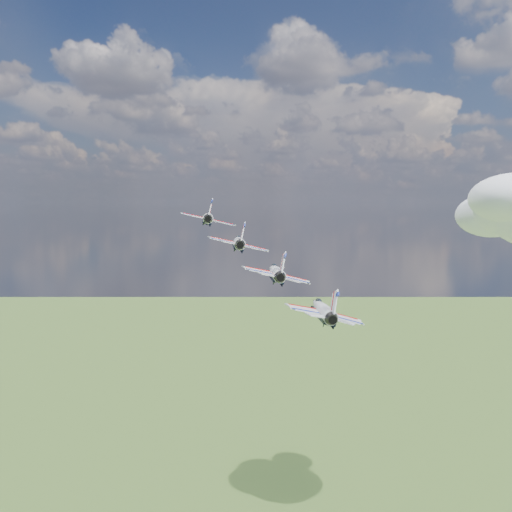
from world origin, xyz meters
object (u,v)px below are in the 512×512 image
(jet_1, at_px, (239,242))
(jet_2, at_px, (275,272))
(jet_0, at_px, (209,218))
(jet_3, at_px, (322,309))

(jet_1, height_order, jet_2, jet_1)
(jet_0, relative_size, jet_1, 1.00)
(jet_2, bearing_deg, jet_0, 115.77)
(jet_1, bearing_deg, jet_0, 115.77)
(jet_0, distance_m, jet_3, 34.96)
(jet_1, xyz_separation_m, jet_3, (16.13, -15.27, -7.07))
(jet_1, height_order, jet_3, jet_1)
(jet_0, xyz_separation_m, jet_3, (24.20, -22.90, -10.61))
(jet_2, xyz_separation_m, jet_3, (8.07, -7.63, -3.54))
(jet_0, height_order, jet_1, jet_0)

